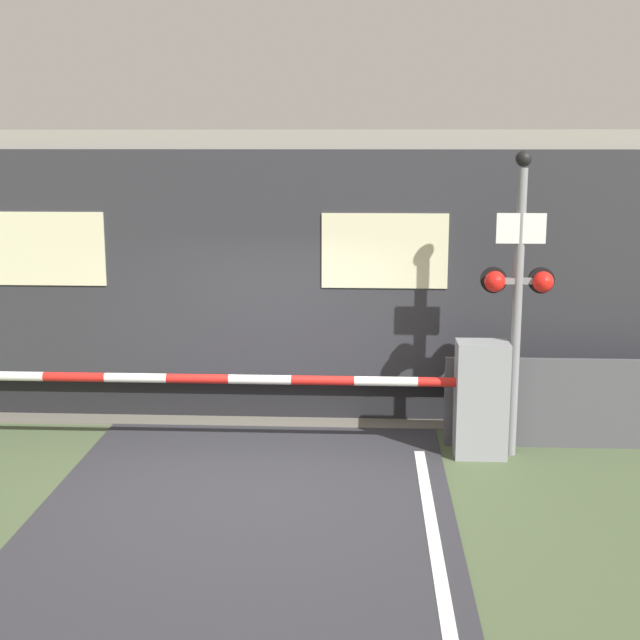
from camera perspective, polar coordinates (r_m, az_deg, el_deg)
ground_plane at (r=9.87m, az=-4.18°, el=-10.28°), size 80.00×80.00×0.00m
track_bed at (r=13.11m, az=-2.31°, el=-4.61°), size 36.00×3.20×0.13m
train at (r=12.66m, az=4.02°, el=3.64°), size 15.77×2.90×3.78m
crossing_barrier at (r=10.50m, az=7.60°, el=-4.83°), size 6.31×0.44×1.37m
signal_post at (r=10.38m, az=12.57°, el=2.12°), size 0.84×0.26×3.54m
roadside_fence at (r=11.22m, az=17.74°, el=-5.14°), size 3.81×0.06×1.10m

